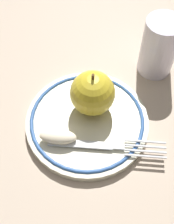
{
  "coord_description": "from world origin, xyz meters",
  "views": [
    {
      "loc": [
        0.17,
        0.19,
        0.43
      ],
      "look_at": [
        -0.01,
        0.01,
        0.04
      ],
      "focal_mm": 50.0,
      "sensor_mm": 36.0,
      "label": 1
    }
  ],
  "objects": [
    {
      "name": "apple_red_whole",
      "position": [
        -0.03,
        0.0,
        0.05
      ],
      "size": [
        0.07,
        0.07,
        0.08
      ],
      "color": "gold",
      "rests_on": "plate"
    },
    {
      "name": "plate",
      "position": [
        -0.01,
        0.01,
        0.01
      ],
      "size": [
        0.19,
        0.19,
        0.02
      ],
      "color": "beige",
      "rests_on": "ground_plane"
    },
    {
      "name": "ground_plane",
      "position": [
        0.0,
        0.0,
        0.0
      ],
      "size": [
        2.0,
        2.0,
        0.0
      ],
      "primitive_type": "plane",
      "color": "tan"
    },
    {
      "name": "drinking_glass",
      "position": [
        -0.18,
        0.01,
        0.05
      ],
      "size": [
        0.06,
        0.06,
        0.11
      ],
      "primitive_type": "cylinder",
      "color": "silver",
      "rests_on": "ground_plane"
    },
    {
      "name": "apple_slice_front",
      "position": [
        0.05,
        0.01,
        0.03
      ],
      "size": [
        0.05,
        0.06,
        0.02
      ],
      "primitive_type": "ellipsoid",
      "rotation": [
        0.0,
        0.0,
        2.25
      ],
      "color": "#F8E8C5",
      "rests_on": "plate"
    },
    {
      "name": "fork",
      "position": [
        0.01,
        0.06,
        0.02
      ],
      "size": [
        0.13,
        0.15,
        0.0
      ],
      "rotation": [
        0.0,
        0.0,
        2.26
      ],
      "color": "silver",
      "rests_on": "plate"
    }
  ]
}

